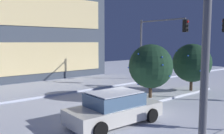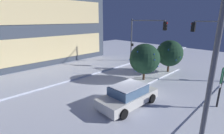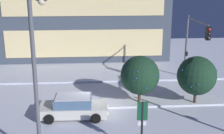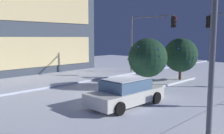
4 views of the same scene
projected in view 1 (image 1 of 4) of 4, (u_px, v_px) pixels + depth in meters
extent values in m
plane|color=silver|center=(117.00, 110.00, 13.31)|extent=(52.00, 52.00, 0.00)
cube|color=silver|center=(53.00, 88.00, 19.42)|extent=(52.00, 5.20, 0.14)
cube|color=silver|center=(165.00, 95.00, 16.75)|extent=(9.00, 1.80, 0.14)
cube|color=#F9E09E|center=(22.00, 59.00, 21.75)|extent=(17.22, 0.10, 2.99)
cube|color=#F9E09E|center=(20.00, 9.00, 21.28)|extent=(17.22, 0.10, 2.99)
cube|color=silver|center=(115.00, 112.00, 11.06)|extent=(4.58, 2.04, 0.66)
cube|color=slate|center=(115.00, 99.00, 11.00)|extent=(2.50, 1.79, 0.60)
cube|color=white|center=(115.00, 92.00, 10.96)|extent=(2.31, 1.67, 0.04)
sphere|color=#F9E5B2|center=(140.00, 102.00, 12.97)|extent=(0.16, 0.16, 0.16)
sphere|color=#F9E5B2|center=(158.00, 108.00, 11.96)|extent=(0.16, 0.16, 0.16)
cylinder|color=black|center=(125.00, 107.00, 12.74)|extent=(0.67, 0.24, 0.66)
cylinder|color=black|center=(152.00, 115.00, 11.25)|extent=(0.67, 0.24, 0.66)
cylinder|color=black|center=(76.00, 118.00, 10.91)|extent=(0.67, 0.24, 0.66)
cylinder|color=black|center=(100.00, 130.00, 9.42)|extent=(0.67, 0.24, 0.66)
sphere|color=red|center=(223.00, 21.00, 17.81)|extent=(0.20, 0.20, 0.20)
sphere|color=black|center=(223.00, 26.00, 17.84)|extent=(0.20, 0.20, 0.20)
sphere|color=black|center=(223.00, 30.00, 17.88)|extent=(0.20, 0.20, 0.20)
cylinder|color=#565960|center=(141.00, 51.00, 23.11)|extent=(0.18, 0.18, 5.87)
cylinder|color=#565960|center=(162.00, 20.00, 20.96)|extent=(0.12, 4.86, 0.12)
cube|color=black|center=(185.00, 26.00, 19.17)|extent=(0.32, 0.36, 1.00)
sphere|color=red|center=(188.00, 22.00, 18.99)|extent=(0.20, 0.20, 0.20)
sphere|color=black|center=(188.00, 26.00, 19.02)|extent=(0.20, 0.20, 0.20)
sphere|color=black|center=(187.00, 30.00, 19.06)|extent=(0.20, 0.20, 0.20)
cube|color=black|center=(143.00, 56.00, 23.00)|extent=(0.20, 0.24, 0.36)
cylinder|color=#565960|center=(207.00, 30.00, 5.87)|extent=(0.20, 0.20, 8.19)
cylinder|color=#473323|center=(191.00, 86.00, 17.88)|extent=(0.22, 0.22, 1.02)
sphere|color=#193823|center=(192.00, 63.00, 17.69)|extent=(2.84, 2.84, 2.84)
sphere|color=blue|center=(183.00, 78.00, 18.37)|extent=(0.10, 0.10, 0.10)
sphere|color=blue|center=(177.00, 51.00, 17.65)|extent=(0.10, 0.10, 0.10)
sphere|color=blue|center=(200.00, 71.00, 16.39)|extent=(0.10, 0.10, 0.10)
sphere|color=blue|center=(207.00, 67.00, 16.42)|extent=(0.10, 0.10, 0.10)
sphere|color=blue|center=(188.00, 49.00, 18.64)|extent=(0.10, 0.10, 0.10)
sphere|color=blue|center=(188.00, 56.00, 16.51)|extent=(0.10, 0.10, 0.10)
sphere|color=blue|center=(190.00, 66.00, 19.07)|extent=(0.10, 0.10, 0.10)
sphere|color=blue|center=(205.00, 56.00, 18.29)|extent=(0.10, 0.10, 0.10)
cylinder|color=#473323|center=(150.00, 92.00, 15.63)|extent=(0.22, 0.22, 1.00)
sphere|color=#193823|center=(151.00, 66.00, 15.44)|extent=(2.86, 2.86, 2.86)
sphere|color=blue|center=(132.00, 57.00, 16.02)|extent=(0.10, 0.10, 0.10)
sphere|color=blue|center=(128.00, 68.00, 15.64)|extent=(0.10, 0.10, 0.10)
sphere|color=blue|center=(138.00, 84.00, 15.57)|extent=(0.10, 0.10, 0.10)
sphere|color=blue|center=(162.00, 57.00, 14.19)|extent=(0.10, 0.10, 0.10)
sphere|color=blue|center=(163.00, 65.00, 14.08)|extent=(0.10, 0.10, 0.10)
sphere|color=blue|center=(172.00, 63.00, 15.65)|extent=(0.10, 0.10, 0.10)
sphere|color=blue|center=(170.00, 76.00, 14.64)|extent=(0.10, 0.10, 0.10)
sphere|color=blue|center=(138.00, 54.00, 14.59)|extent=(0.10, 0.10, 0.10)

